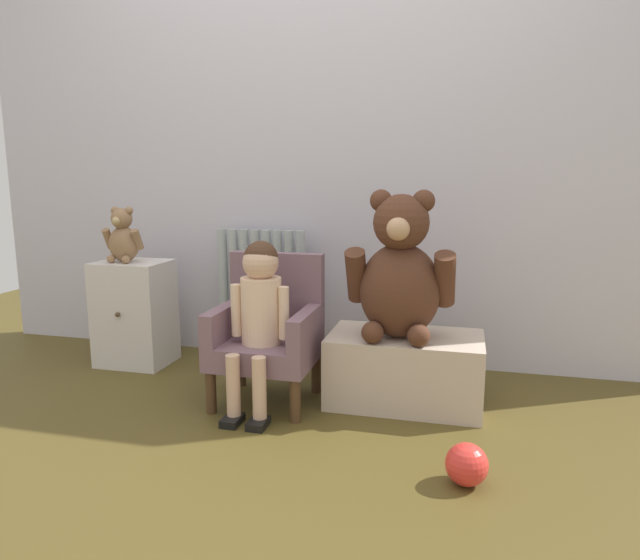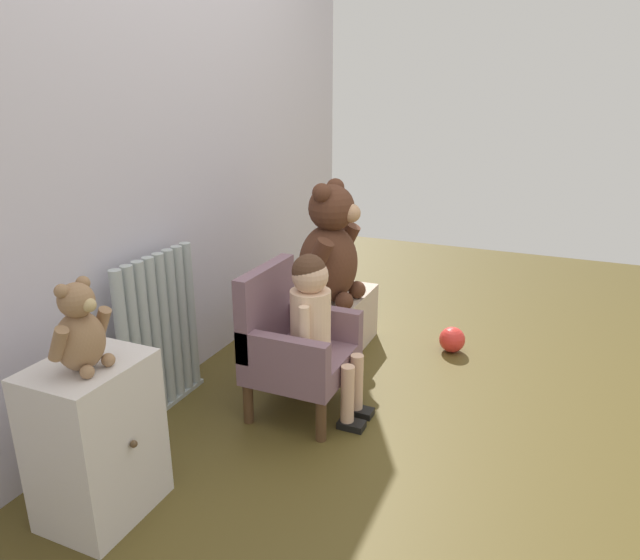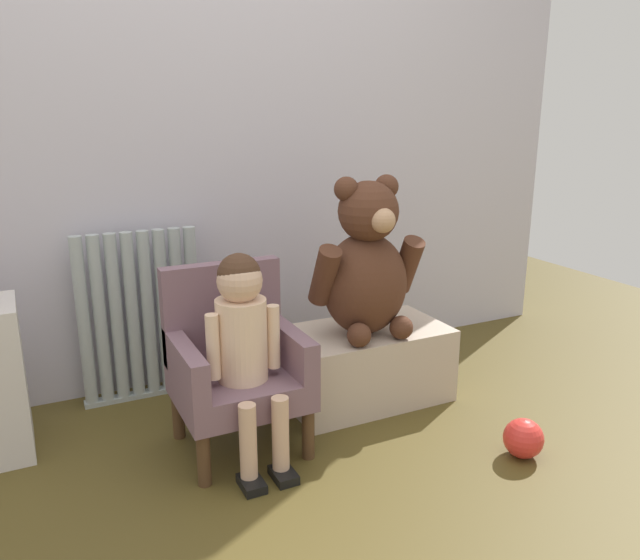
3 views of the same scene
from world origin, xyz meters
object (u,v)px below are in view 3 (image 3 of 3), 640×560
radiator (141,317)px  child_figure (244,330)px  toy_ball (523,438)px  large_teddy_bear (366,266)px  child_armchair (235,362)px  low_bench (365,364)px

radiator → child_figure: (0.22, -0.63, 0.12)m
child_figure → toy_ball: 1.03m
radiator → toy_ball: 1.53m
radiator → large_teddy_bear: size_ratio=1.13×
radiator → child_armchair: (0.22, -0.52, -0.04)m
low_bench → toy_ball: (0.26, -0.63, -0.08)m
radiator → child_armchair: 0.57m
child_figure → toy_ball: child_figure is taller
large_teddy_bear → toy_ball: size_ratio=4.50×
child_armchair → low_bench: child_armchair is taller
large_teddy_bear → low_bench: bearing=55.2°
radiator → low_bench: radiator is taller
child_figure → toy_ball: size_ratio=5.19×
radiator → toy_ball: radiator is taller
child_figure → toy_ball: (0.85, -0.42, -0.39)m
child_figure → low_bench: (0.59, 0.21, -0.31)m
child_armchair → child_figure: bearing=-90.0°
low_bench → toy_ball: size_ratio=4.75×
low_bench → toy_ball: 0.69m
child_armchair → radiator: bearing=113.1°
radiator → low_bench: 0.93m
child_figure → radiator: bearing=109.4°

